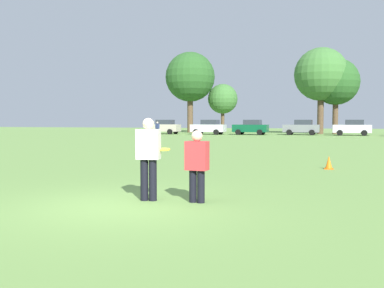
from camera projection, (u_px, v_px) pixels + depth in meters
The scene contains 15 objects.
ground_plane at pixel (120, 206), 8.78m from camera, with size 175.62×175.62×0.00m, color #6B9347.
player_thrower at pixel (148, 154), 9.31m from camera, with size 0.53×0.34×1.80m.
player_defender at pixel (197, 163), 9.10m from camera, with size 0.49×0.31×1.54m.
frisbee at pixel (164, 149), 9.40m from camera, with size 0.27×0.27×0.07m.
traffic_cone at pixel (329, 163), 15.40m from camera, with size 0.32×0.32×0.48m.
parked_car_near_left at pixel (164, 127), 55.02m from camera, with size 4.31×2.44×1.82m.
parked_car_mid_left at pixel (209, 127), 53.16m from camera, with size 4.31×2.44×1.82m.
parked_car_center at pixel (251, 127), 52.05m from camera, with size 4.31×2.44×1.82m.
parked_car_mid_right at pixel (302, 127), 51.50m from camera, with size 4.31×2.44×1.82m.
parked_car_near_right at pixel (352, 127), 49.50m from camera, with size 4.31×2.44×1.82m.
bystander_sideline_watcher at pixel (157, 128), 48.72m from camera, with size 0.50×0.39×1.59m.
tree_west_oak at pixel (190, 77), 61.55m from camera, with size 7.09×7.09×11.51m.
tree_west_maple at pixel (223, 99), 62.92m from camera, with size 4.35×4.35×7.07m.
tree_center_elm at pixel (321, 75), 54.90m from camera, with size 6.79×6.79×11.04m.
tree_east_birch at pixel (336, 82), 54.99m from camera, with size 5.95×5.95×9.66m.
Camera 1 is at (3.77, -7.97, 1.75)m, focal length 40.21 mm.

